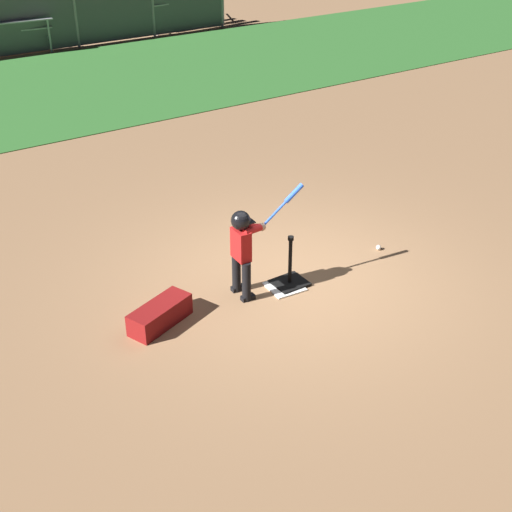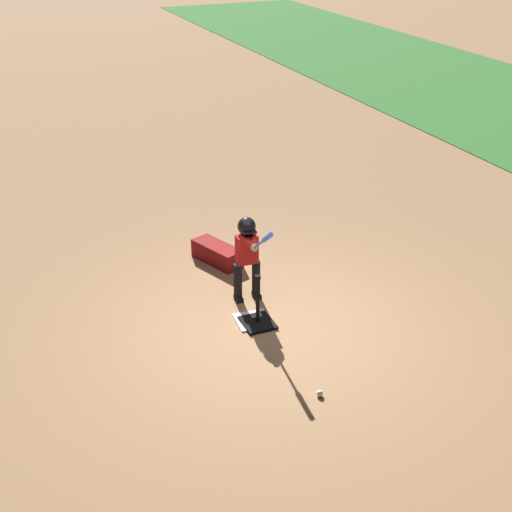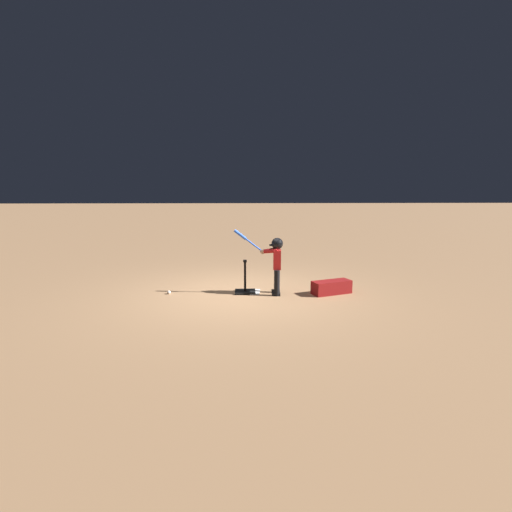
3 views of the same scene
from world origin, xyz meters
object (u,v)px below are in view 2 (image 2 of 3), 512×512
at_px(baseball, 320,393).
at_px(equipment_bag, 217,253).
at_px(batter_child, 248,249).
at_px(batting_tee, 258,318).

distance_m(baseball, equipment_bag, 3.46).
relative_size(baseball, equipment_bag, 0.09).
height_order(batter_child, equipment_bag, batter_child).
distance_m(batter_child, equipment_bag, 1.36).
relative_size(batter_child, baseball, 18.67).
bearing_deg(baseball, equipment_bag, 178.72).
relative_size(batter_child, equipment_bag, 1.64).
xyz_separation_m(baseball, equipment_bag, (-3.46, 0.08, 0.10)).
distance_m(batter_child, baseball, 2.37).
xyz_separation_m(batting_tee, baseball, (1.62, 0.05, -0.06)).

